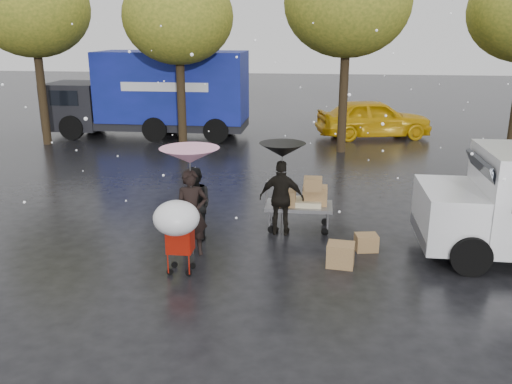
# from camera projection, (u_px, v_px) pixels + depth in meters

# --- Properties ---
(ground) EXTENTS (90.00, 90.00, 0.00)m
(ground) POSITION_uv_depth(u_px,v_px,m) (230.00, 256.00, 10.93)
(ground) COLOR black
(ground) RESTS_ON ground
(person_pink) EXTENTS (0.73, 0.58, 1.76)m
(person_pink) POSITION_uv_depth(u_px,v_px,m) (192.00, 213.00, 10.82)
(person_pink) COLOR black
(person_pink) RESTS_ON ground
(person_middle) EXTENTS (0.98, 0.94, 1.60)m
(person_middle) POSITION_uv_depth(u_px,v_px,m) (195.00, 204.00, 11.59)
(person_middle) COLOR black
(person_middle) RESTS_ON ground
(person_black) EXTENTS (1.01, 0.48, 1.69)m
(person_black) POSITION_uv_depth(u_px,v_px,m) (282.00, 198.00, 11.88)
(person_black) COLOR black
(person_black) RESTS_ON ground
(umbrella_pink) EXTENTS (1.17, 1.17, 2.21)m
(umbrella_pink) POSITION_uv_depth(u_px,v_px,m) (190.00, 156.00, 10.47)
(umbrella_pink) COLOR #4C4C4C
(umbrella_pink) RESTS_ON ground
(umbrella_black) EXTENTS (1.01, 1.01, 2.07)m
(umbrella_black) POSITION_uv_depth(u_px,v_px,m) (282.00, 150.00, 11.57)
(umbrella_black) COLOR #4C4C4C
(umbrella_black) RESTS_ON ground
(vendor_cart) EXTENTS (1.52, 0.80, 1.27)m
(vendor_cart) POSITION_uv_depth(u_px,v_px,m) (303.00, 199.00, 12.21)
(vendor_cart) COLOR slate
(vendor_cart) RESTS_ON ground
(shopping_cart) EXTENTS (0.84, 0.84, 1.46)m
(shopping_cart) POSITION_uv_depth(u_px,v_px,m) (177.00, 222.00, 9.79)
(shopping_cart) COLOR #A71609
(shopping_cart) RESTS_ON ground
(blue_truck) EXTENTS (8.30, 2.60, 3.50)m
(blue_truck) POSITION_uv_depth(u_px,v_px,m) (154.00, 94.00, 22.50)
(blue_truck) COLOR navy
(blue_truck) RESTS_ON ground
(box_ground_near) EXTENTS (0.56, 0.47, 0.46)m
(box_ground_near) POSITION_uv_depth(u_px,v_px,m) (341.00, 255.00, 10.44)
(box_ground_near) COLOR brown
(box_ground_near) RESTS_ON ground
(box_ground_far) EXTENTS (0.50, 0.42, 0.35)m
(box_ground_far) POSITION_uv_depth(u_px,v_px,m) (366.00, 242.00, 11.19)
(box_ground_far) COLOR brown
(box_ground_far) RESTS_ON ground
(yellow_taxi) EXTENTS (5.01, 2.91, 1.60)m
(yellow_taxi) POSITION_uv_depth(u_px,v_px,m) (374.00, 118.00, 22.55)
(yellow_taxi) COLOR #DDA50B
(yellow_taxi) RESTS_ON ground
(tree_row) EXTENTS (21.60, 4.40, 7.12)m
(tree_row) POSITION_uv_depth(u_px,v_px,m) (262.00, 10.00, 19.01)
(tree_row) COLOR black
(tree_row) RESTS_ON ground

